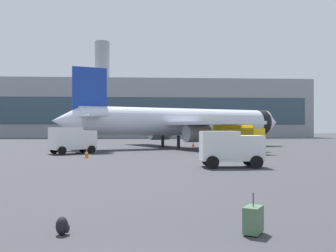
{
  "coord_description": "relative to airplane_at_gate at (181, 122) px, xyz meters",
  "views": [
    {
      "loc": [
        -0.05,
        -5.92,
        2.82
      ],
      "look_at": [
        2.26,
        29.77,
        3.0
      ],
      "focal_mm": 42.0,
      "sensor_mm": 36.0,
      "label": 1
    }
  ],
  "objects": [
    {
      "name": "airplane_at_gate",
      "position": [
        0.0,
        0.0,
        0.0
      ],
      "size": [
        34.07,
        31.28,
        10.5
      ],
      "color": "silver",
      "rests_on": "ground"
    },
    {
      "name": "service_truck",
      "position": [
        -13.18,
        -11.88,
        -2.05
      ],
      "size": [
        5.22,
        4.46,
        2.9
      ],
      "color": "white",
      "rests_on": "ground"
    },
    {
      "name": "fuel_truck",
      "position": [
        6.23,
        -7.83,
        -1.88
      ],
      "size": [
        5.71,
        6.13,
        3.2
      ],
      "color": "yellow",
      "rests_on": "ground"
    },
    {
      "name": "cargo_van",
      "position": [
        0.81,
        -27.64,
        -2.21
      ],
      "size": [
        4.42,
        2.36,
        2.6
      ],
      "color": "white",
      "rests_on": "ground"
    },
    {
      "name": "safety_cone_near",
      "position": [
        2.06,
        2.84,
        -3.26
      ],
      "size": [
        0.44,
        0.44,
        0.81
      ],
      "color": "#F2590C",
      "rests_on": "ground"
    },
    {
      "name": "safety_cone_mid",
      "position": [
        -10.76,
        -17.94,
        -3.26
      ],
      "size": [
        0.44,
        0.44,
        0.8
      ],
      "color": "#F2590C",
      "rests_on": "ground"
    },
    {
      "name": "safety_cone_far",
      "position": [
        3.37,
        -23.55,
        -3.26
      ],
      "size": [
        0.44,
        0.44,
        0.81
      ],
      "color": "#F2590C",
      "rests_on": "ground"
    },
    {
      "name": "rolling_suitcase",
      "position": [
        -2.55,
        -45.2,
        -3.27
      ],
      "size": [
        0.68,
        0.75,
        1.1
      ],
      "color": "#476B4C",
      "rests_on": "ground"
    },
    {
      "name": "traveller_backpack",
      "position": [
        -7.58,
        -44.92,
        -3.42
      ],
      "size": [
        0.36,
        0.4,
        0.48
      ],
      "color": "black",
      "rests_on": "ground"
    },
    {
      "name": "terminal_building",
      "position": [
        -9.43,
        64.21,
        4.94
      ],
      "size": [
        106.63,
        18.46,
        29.0
      ],
      "color": "gray",
      "rests_on": "ground"
    }
  ]
}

